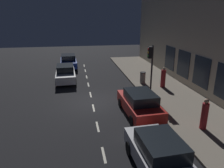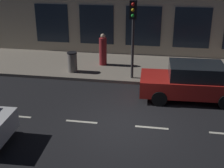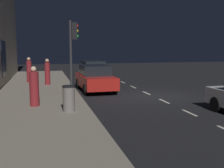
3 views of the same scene
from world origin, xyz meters
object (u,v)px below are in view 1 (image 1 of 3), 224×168
at_px(traffic_light, 151,61).
at_px(parked_car_0, 69,61).
at_px(parked_car_3, 140,103).
at_px(pedestrian_2, 163,78).
at_px(parked_car_1, 159,154).
at_px(trash_bin, 143,78).
at_px(pedestrian_0, 204,115).
at_px(parked_car_2, 65,74).

bearing_deg(traffic_light, parked_car_0, 119.83).
relative_size(parked_car_0, parked_car_3, 0.99).
relative_size(traffic_light, pedestrian_2, 2.22).
height_order(parked_car_1, pedestrian_2, pedestrian_2).
relative_size(traffic_light, parked_car_0, 0.90).
xyz_separation_m(traffic_light, trash_bin, (0.52, 3.16, -2.21)).
height_order(parked_car_1, parked_car_3, same).
bearing_deg(parked_car_3, pedestrian_0, -43.92).
bearing_deg(traffic_light, parked_car_2, 140.26).
distance_m(traffic_light, parked_car_3, 3.81).
bearing_deg(parked_car_3, pedestrian_2, 50.06).
xyz_separation_m(traffic_light, parked_car_3, (-1.60, -2.74, -2.10)).
bearing_deg(parked_car_0, pedestrian_0, 112.24).
bearing_deg(trash_bin, pedestrian_0, -85.06).
bearing_deg(parked_car_1, pedestrian_0, 32.40).
bearing_deg(parked_car_3, parked_car_1, -100.91).
bearing_deg(pedestrian_0, parked_car_1, -136.69).
relative_size(parked_car_1, parked_car_3, 0.92).
bearing_deg(parked_car_1, trash_bin, 72.63).
distance_m(parked_car_3, pedestrian_2, 5.74).
distance_m(parked_car_1, trash_bin, 11.33).
xyz_separation_m(traffic_light, parked_car_1, (-2.36, -7.80, -2.10)).
distance_m(parked_car_0, trash_bin, 10.34).
height_order(traffic_light, parked_car_0, traffic_light).
xyz_separation_m(parked_car_2, parked_car_3, (4.85, -8.11, 0.00)).
bearing_deg(parked_car_2, pedestrian_0, 123.69).
height_order(traffic_light, trash_bin, traffic_light).
bearing_deg(pedestrian_2, parked_car_2, -34.81).
bearing_deg(trash_bin, parked_car_0, 131.09).
bearing_deg(parked_car_3, traffic_light, 57.34).
bearing_deg(pedestrian_2, traffic_light, 31.86).
relative_size(parked_car_2, trash_bin, 4.00).
bearing_deg(parked_car_1, parked_car_3, 78.81).
relative_size(parked_car_3, pedestrian_0, 2.47).
xyz_separation_m(parked_car_1, parked_car_3, (0.76, 5.05, 0.00)).
bearing_deg(parked_car_3, parked_car_2, 118.51).
distance_m(parked_car_2, pedestrian_0, 13.13).
relative_size(parked_car_2, pedestrian_0, 2.37).
distance_m(traffic_light, pedestrian_0, 5.74).
xyz_separation_m(pedestrian_2, trash_bin, (-1.38, 1.35, -0.27)).
relative_size(parked_car_0, pedestrian_2, 2.47).
relative_size(parked_car_1, parked_car_2, 0.96).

